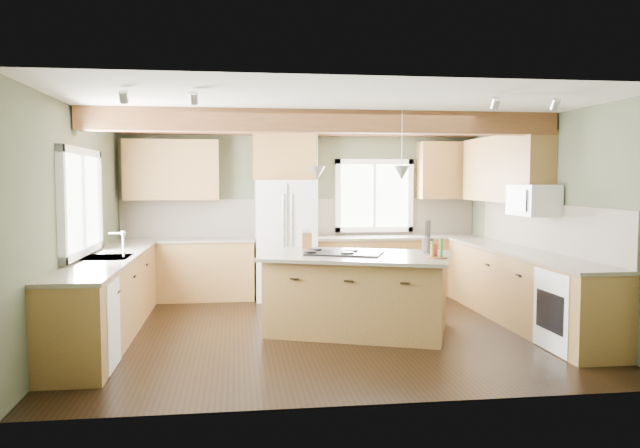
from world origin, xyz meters
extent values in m
plane|color=black|center=(0.00, 0.00, 0.00)|extent=(5.60, 5.60, 0.00)
plane|color=silver|center=(0.00, 0.00, 2.60)|extent=(5.60, 5.60, 0.00)
plane|color=#4A513A|center=(0.00, 2.50, 1.30)|extent=(5.60, 0.00, 5.60)
plane|color=#4A513A|center=(-2.80, 0.00, 1.30)|extent=(0.00, 5.00, 5.00)
plane|color=#4A513A|center=(2.80, 0.00, 1.30)|extent=(0.00, 5.00, 5.00)
cube|color=brown|center=(0.00, -0.09, 2.47)|extent=(5.55, 0.26, 0.26)
cube|color=brown|center=(0.00, 2.40, 2.54)|extent=(5.55, 0.20, 0.10)
cube|color=brown|center=(0.00, 2.48, 1.21)|extent=(5.58, 0.03, 0.58)
cube|color=brown|center=(2.78, 0.05, 1.21)|extent=(0.03, 3.70, 0.58)
cube|color=brown|center=(-1.79, 2.20, 0.44)|extent=(2.02, 0.60, 0.88)
cube|color=#50493A|center=(-1.79, 2.20, 0.90)|extent=(2.06, 0.64, 0.04)
cube|color=brown|center=(1.49, 2.20, 0.44)|extent=(2.62, 0.60, 0.88)
cube|color=#50493A|center=(1.49, 2.20, 0.90)|extent=(2.66, 0.64, 0.04)
cube|color=brown|center=(-2.50, 0.05, 0.44)|extent=(0.60, 3.70, 0.88)
cube|color=#50493A|center=(-2.50, 0.05, 0.90)|extent=(0.64, 3.74, 0.04)
cube|color=brown|center=(2.50, 0.05, 0.44)|extent=(0.60, 3.70, 0.88)
cube|color=#50493A|center=(2.50, 0.05, 0.90)|extent=(0.64, 3.74, 0.04)
cube|color=brown|center=(-1.99, 2.33, 1.95)|extent=(1.40, 0.35, 0.90)
cube|color=brown|center=(-0.30, 2.33, 2.15)|extent=(0.96, 0.35, 0.70)
cube|color=brown|center=(2.62, 0.90, 1.95)|extent=(0.35, 2.20, 0.90)
cube|color=brown|center=(2.30, 2.33, 1.95)|extent=(0.90, 0.35, 0.90)
cube|color=white|center=(-2.78, 0.05, 1.55)|extent=(0.04, 1.60, 1.05)
cube|color=white|center=(1.15, 2.48, 1.55)|extent=(1.10, 0.04, 1.00)
cube|color=#262628|center=(-2.50, 0.05, 0.91)|extent=(0.50, 0.65, 0.03)
cylinder|color=#B2B2B7|center=(-2.32, 0.05, 1.05)|extent=(0.02, 0.02, 0.28)
cube|color=white|center=(-2.49, -1.25, 0.43)|extent=(0.60, 0.60, 0.84)
cube|color=white|center=(2.49, -1.25, 0.43)|extent=(0.60, 0.72, 0.84)
cube|color=white|center=(2.58, -0.05, 1.55)|extent=(0.40, 0.70, 0.38)
cone|color=#B2B2B7|center=(-0.08, 0.09, 1.88)|extent=(0.18, 0.18, 0.16)
cone|color=#B2B2B7|center=(0.86, -0.27, 1.88)|extent=(0.18, 0.18, 0.16)
cube|color=white|center=(-0.30, 2.12, 0.90)|extent=(0.90, 0.74, 1.80)
cube|color=brown|center=(0.39, -0.09, 0.44)|extent=(2.31, 1.86, 0.88)
cube|color=#50493A|center=(0.39, -0.09, 0.90)|extent=(2.48, 2.03, 0.04)
cube|color=black|center=(0.24, -0.03, 0.93)|extent=(1.02, 0.85, 0.02)
cube|color=brown|center=(-0.14, 0.59, 1.02)|extent=(0.13, 0.11, 0.21)
cylinder|color=#3D3431|center=(1.26, -0.01, 1.01)|extent=(0.19, 0.19, 0.18)
camera|label=1|loc=(-1.04, -7.27, 1.79)|focal=35.00mm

